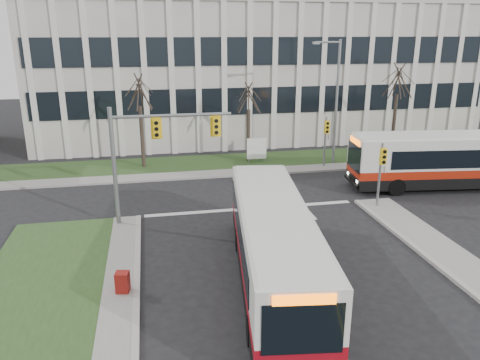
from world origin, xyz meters
name	(u,v)px	position (x,y,z in m)	size (l,w,h in m)	color
ground	(294,279)	(0.00, 0.00, 0.00)	(120.00, 120.00, 0.00)	black
sidewalk_cross	(297,169)	(5.00, 15.20, 0.07)	(44.00, 1.60, 0.14)	#9E9B93
building_lawn	(286,160)	(5.00, 18.00, 0.06)	(44.00, 5.00, 0.12)	#2F4D21
office_building	(253,71)	(5.00, 30.00, 6.00)	(40.00, 16.00, 12.00)	beige
mast_arm_signal	(147,145)	(-5.62, 7.16, 4.26)	(6.11, 0.38, 6.20)	slate
signal_pole_near	(381,166)	(7.20, 6.90, 2.50)	(0.34, 0.39, 3.80)	slate
signal_pole_far	(326,135)	(7.20, 15.40, 2.50)	(0.34, 0.39, 3.80)	slate
streetlight	(335,96)	(8.03, 16.20, 5.19)	(2.15, 0.25, 9.20)	slate
directory_sign	(257,149)	(2.50, 17.50, 1.17)	(1.50, 0.12, 2.00)	slate
tree_left	(139,93)	(-6.00, 18.00, 5.51)	(1.80, 1.80, 7.70)	#42352B
tree_mid	(249,99)	(2.00, 18.20, 4.88)	(1.80, 1.80, 6.82)	#42352B
tree_right	(398,82)	(14.00, 18.00, 5.91)	(1.80, 1.80, 8.25)	#42352B
bus_main	(273,247)	(-0.92, -0.08, 1.61)	(2.61, 12.04, 3.21)	silver
bus_cross	(452,162)	(13.56, 9.50, 1.73)	(2.81, 12.98, 3.46)	silver
newspaper_box_red	(123,284)	(-6.80, 0.17, 0.47)	(0.50, 0.45, 0.95)	maroon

